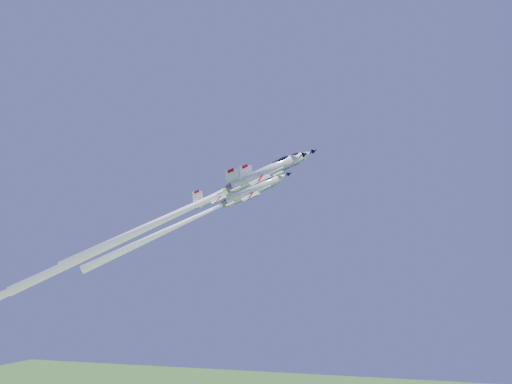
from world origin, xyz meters
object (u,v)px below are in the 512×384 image
(jet_lead, at_px, (176,215))
(jet_right, at_px, (194,205))
(jet_left, at_px, (195,217))
(jet_slot, at_px, (136,233))

(jet_lead, bearing_deg, jet_right, 24.45)
(jet_left, height_order, jet_slot, jet_left)
(jet_lead, xyz_separation_m, jet_left, (-0.08, 9.87, 0.44))
(jet_right, bearing_deg, jet_lead, -155.55)
(jet_right, height_order, jet_slot, jet_right)
(jet_left, distance_m, jet_slot, 14.78)
(jet_lead, relative_size, jet_right, 1.26)
(jet_lead, bearing_deg, jet_left, 150.90)
(jet_slot, bearing_deg, jet_left, 114.15)
(jet_lead, xyz_separation_m, jet_slot, (-8.46, -1.55, -3.81))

